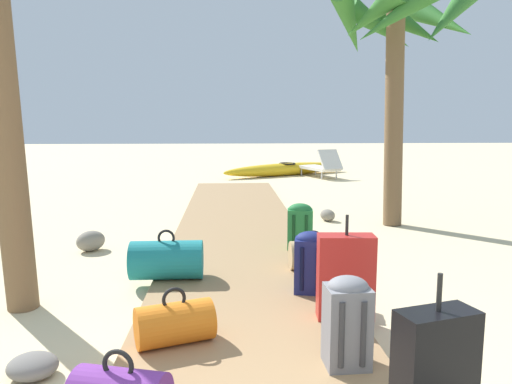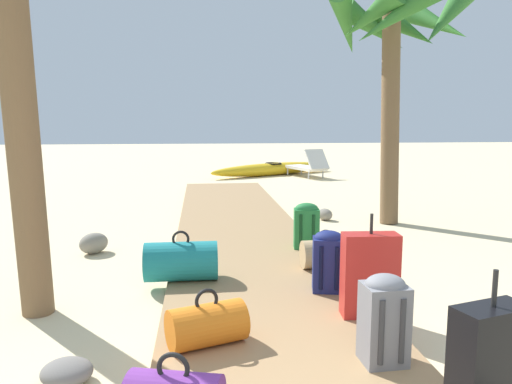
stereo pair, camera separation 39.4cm
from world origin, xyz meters
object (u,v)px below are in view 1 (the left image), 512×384
suitcase_black (434,377)px  backpack_grey (347,319)px  backpack_green (300,225)px  suitcase_red (346,277)px  backpack_navy (310,260)px  duffel_bag_orange (175,323)px  lounge_chair (321,166)px  duffel_bag_tan (313,255)px  palm_tree_far_right (401,38)px  duffel_bag_teal (167,260)px  kayak (287,169)px

suitcase_black → backpack_grey: (-0.22, 0.73, -0.02)m
backpack_green → backpack_grey: size_ratio=0.96×
suitcase_red → backpack_navy: 0.60m
backpack_navy → backpack_grey: size_ratio=0.96×
backpack_navy → duffel_bag_orange: (-1.08, -0.94, -0.14)m
backpack_green → duffel_bag_orange: bearing=-116.8°
suitcase_red → lounge_chair: (1.77, 9.99, -0.08)m
duffel_bag_orange → backpack_green: bearing=63.2°
backpack_green → backpack_grey: bearing=-92.6°
duffel_bag_tan → palm_tree_far_right: palm_tree_far_right is taller
duffel_bag_teal → palm_tree_far_right: 4.87m
backpack_green → duffel_bag_teal: (-1.43, -1.02, -0.10)m
suitcase_black → suitcase_red: (-0.06, 1.46, 0.00)m
backpack_navy → lounge_chair: bearing=78.3°
duffel_bag_tan → palm_tree_far_right: size_ratio=0.13×
suitcase_black → backpack_navy: 2.05m
duffel_bag_teal → kayak: (2.35, 9.64, -0.08)m
duffel_bag_tan → duffel_bag_orange: size_ratio=0.84×
suitcase_red → backpack_grey: (-0.17, -0.73, -0.03)m
backpack_navy → lounge_chair: 9.61m
duffel_bag_teal → backpack_navy: bearing=-18.5°
backpack_navy → palm_tree_far_right: bearing=59.4°
suitcase_red → lounge_chair: 10.15m
duffel_bag_orange → kayak: (2.13, 11.01, -0.04)m
suitcase_black → duffel_bag_tan: bearing=91.7°
suitcase_black → lounge_chair: suitcase_black is taller
duffel_bag_teal → palm_tree_far_right: palm_tree_far_right is taller
suitcase_black → duffel_bag_orange: size_ratio=1.42×
suitcase_black → duffel_bag_teal: (-1.53, 2.47, -0.14)m
duffel_bag_orange → kayak: size_ratio=0.14×
backpack_green → lounge_chair: bearing=77.1°
backpack_grey → palm_tree_far_right: (1.85, 4.44, 2.42)m
backpack_navy → suitcase_red: bearing=-73.5°
backpack_navy → palm_tree_far_right: 4.38m
duffel_bag_tan → suitcase_red: bearing=-89.0°
duffel_bag_tan → duffel_bag_teal: 1.47m
backpack_green → duffel_bag_teal: 1.76m
duffel_bag_tan → lounge_chair: bearing=78.4°
suitcase_red → duffel_bag_orange: 1.32m
kayak → duffel_bag_orange: bearing=-101.0°
backpack_navy → palm_tree_far_right: palm_tree_far_right is taller
backpack_navy → palm_tree_far_right: (1.85, 3.14, 2.43)m
suitcase_black → kayak: (0.82, 12.11, -0.22)m
duffel_bag_orange → duffel_bag_teal: 1.39m
backpack_navy → duffel_bag_orange: bearing=-139.1°
suitcase_black → backpack_green: (-0.10, 3.49, -0.04)m
backpack_navy → duffel_bag_orange: backpack_navy is taller
suitcase_red → kayak: suitcase_red is taller
backpack_green → palm_tree_far_right: 3.42m
backpack_green → kayak: backpack_green is taller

